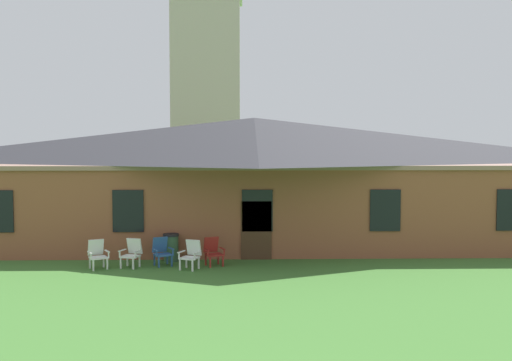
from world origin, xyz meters
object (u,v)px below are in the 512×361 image
(lawn_chair_by_porch, at_px, (97,254))
(trash_bin, at_px, (171,247))
(lawn_chair_left_end, at_px, (162,251))
(lawn_chair_right_end, at_px, (213,251))
(lawn_chair_near_door, at_px, (132,252))
(lawn_chair_middle, at_px, (191,254))

(lawn_chair_by_porch, relative_size, trash_bin, 0.98)
(lawn_chair_left_end, bearing_deg, lawn_chair_right_end, -1.15)
(lawn_chair_near_door, distance_m, lawn_chair_left_end, 1.00)
(lawn_chair_left_end, relative_size, lawn_chair_right_end, 1.00)
(lawn_chair_middle, bearing_deg, lawn_chair_by_porch, 177.44)
(lawn_chair_right_end, bearing_deg, lawn_chair_left_end, 178.85)
(lawn_chair_right_end, xyz_separation_m, trash_bin, (-1.51, 0.74, -0.00))
(lawn_chair_near_door, relative_size, lawn_chair_left_end, 1.00)
(lawn_chair_by_porch, distance_m, lawn_chair_right_end, 3.85)
(lawn_chair_by_porch, xyz_separation_m, trash_bin, (2.31, 1.17, -0.00))
(lawn_chair_middle, relative_size, lawn_chair_right_end, 1.00)
(lawn_chair_near_door, height_order, trash_bin, trash_bin)
(lawn_chair_left_end, relative_size, lawn_chair_middle, 1.00)
(lawn_chair_by_porch, relative_size, lawn_chair_middle, 1.00)
(lawn_chair_right_end, bearing_deg, lawn_chair_near_door, -175.20)
(lawn_chair_left_end, bearing_deg, lawn_chair_by_porch, -167.34)
(lawn_chair_near_door, bearing_deg, lawn_chair_middle, -9.66)
(lawn_chair_by_porch, bearing_deg, lawn_chair_right_end, 6.44)
(lawn_chair_by_porch, distance_m, lawn_chair_left_end, 2.13)
(trash_bin, bearing_deg, lawn_chair_left_end, -108.67)
(lawn_chair_near_door, bearing_deg, lawn_chair_by_porch, -169.60)
(lawn_chair_near_door, xyz_separation_m, trash_bin, (1.20, 0.97, -0.00))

